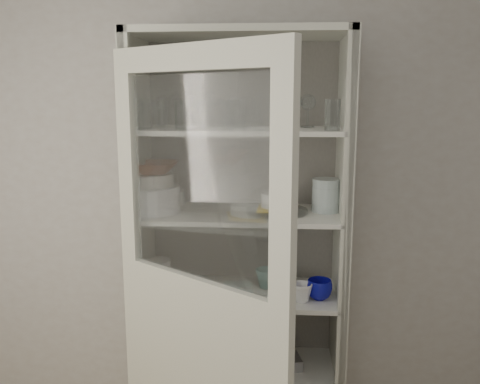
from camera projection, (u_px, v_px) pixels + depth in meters
The scene contains 33 objects.
wall_back at pixel (205, 194), 2.67m from camera, with size 3.60×0.02×2.60m, color #ACA59E.
pantry_cabinet at pixel (241, 270), 2.57m from camera, with size 1.00×0.45×2.10m.
cupboard_door at pixel (199, 331), 2.05m from camera, with size 0.76×0.55×2.00m.
tumbler_0 at pixel (144, 115), 2.23m from camera, with size 0.07×0.07×0.13m, color silver.
tumbler_1 at pixel (182, 115), 2.23m from camera, with size 0.07×0.07×0.13m, color silver.
tumbler_2 at pixel (238, 114), 2.23m from camera, with size 0.07×0.07×0.14m, color silver.
tumbler_3 at pixel (227, 116), 2.20m from camera, with size 0.06×0.06×0.12m, color silver.
tumbler_4 at pixel (283, 113), 2.21m from camera, with size 0.07×0.07×0.15m, color silver.
tumbler_5 at pixel (279, 115), 2.22m from camera, with size 0.07×0.07×0.13m, color silver.
tumbler_6 at pixel (332, 115), 2.18m from camera, with size 0.07×0.07×0.13m, color silver.
tumbler_7 at pixel (158, 114), 2.36m from camera, with size 0.06×0.06×0.13m, color silver.
tumbler_8 at pixel (188, 114), 2.36m from camera, with size 0.06×0.06×0.13m, color silver.
tumbler_9 at pixel (228, 113), 2.37m from camera, with size 0.07×0.07×0.14m, color silver.
goblet_0 at pixel (209, 108), 2.49m from camera, with size 0.08×0.08×0.18m, color silver, non-canonical shape.
goblet_1 at pixel (192, 109), 2.45m from camera, with size 0.07×0.07×0.17m, color silver, non-canonical shape.
goblet_2 at pixel (295, 109), 2.40m from camera, with size 0.08×0.08×0.17m, color silver, non-canonical shape.
goblet_3 at pixel (308, 109), 2.40m from camera, with size 0.08×0.08×0.17m, color silver, non-canonical shape.
plate_stack_front at pixel (154, 199), 2.43m from camera, with size 0.25×0.25×0.13m, color white.
plate_stack_back at pixel (163, 197), 2.61m from camera, with size 0.23×0.23×0.07m, color white.
cream_bowl at pixel (153, 180), 2.41m from camera, with size 0.19×0.19×0.06m, color silver.
terracotta_bowl at pixel (153, 168), 2.40m from camera, with size 0.23×0.23×0.06m, color brown.
glass_platter at pixel (277, 211), 2.42m from camera, with size 0.29×0.29×0.02m, color silver.
yellow_trivet at pixel (277, 208), 2.41m from camera, with size 0.18×0.18×0.01m, color gold.
white_ramekin at pixel (277, 200), 2.41m from camera, with size 0.15×0.15×0.07m, color white.
grey_bowl_stack at pixel (326, 195), 2.43m from camera, with size 0.13×0.13×0.16m, color silver.
mug_blue at pixel (319, 289), 2.40m from camera, with size 0.12×0.12×0.09m, color #07158E.
mug_teal at pixel (266, 278), 2.54m from camera, with size 0.10×0.10×0.10m, color #247A76.
mug_white at pixel (302, 293), 2.37m from camera, with size 0.10×0.10×0.09m, color white.
teal_jar at pixel (279, 278), 2.54m from camera, with size 0.08×0.08×0.10m.
measuring_cups at pixel (206, 291), 2.45m from camera, with size 0.10×0.10×0.04m, color silver.
white_canister at pixel (160, 272), 2.57m from camera, with size 0.11×0.11×0.13m, color white.
cream_dish at pixel (216, 358), 2.59m from camera, with size 0.21×0.21×0.07m, color silver.
tin_box at pixel (282, 362), 2.56m from camera, with size 0.18×0.13×0.06m, color #98999E.
Camera 1 is at (0.37, -1.10, 1.81)m, focal length 38.00 mm.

